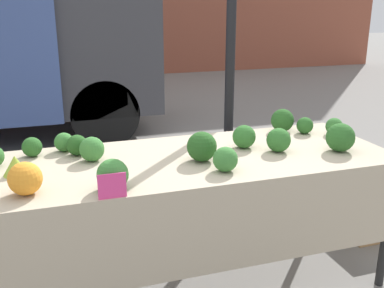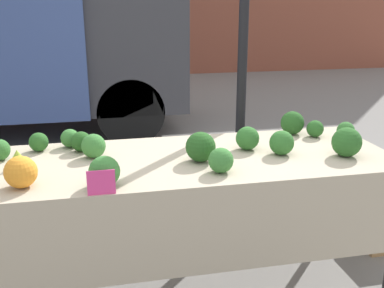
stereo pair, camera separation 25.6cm
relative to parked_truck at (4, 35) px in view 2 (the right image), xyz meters
name	(u,v)px [view 2 (the right image)]	position (x,y,z in m)	size (l,w,h in m)	color
ground_plane	(192,282)	(1.64, -3.85, -1.30)	(40.00, 40.00, 0.00)	gray
tent_pole	(243,56)	(2.15, -3.16, 0.03)	(0.07, 0.07, 2.65)	black
parked_truck	(4,35)	(0.00, 0.00, 0.00)	(4.13, 2.09, 2.41)	#384C84
market_table	(194,177)	(1.64, -3.92, -0.55)	(2.34, 0.88, 0.84)	tan
orange_cauliflower	(21,172)	(0.75, -4.12, -0.38)	(0.16, 0.16, 0.16)	orange
romanesco_head	(18,159)	(0.69, -3.84, -0.41)	(0.13, 0.13, 0.10)	#93B238
broccoli_head_1	(247,138)	(2.00, -3.78, -0.39)	(0.14, 0.14, 0.14)	#2D6628
broccoli_head_2	(221,160)	(1.74, -4.12, -0.39)	(0.13, 0.13, 0.13)	#387533
broccoli_head_3	(292,123)	(2.40, -3.52, -0.38)	(0.16, 0.16, 0.16)	#23511E
broccoli_head_4	(347,142)	(2.51, -4.02, -0.38)	(0.17, 0.17, 0.17)	#285B23
broccoli_head_5	(201,147)	(1.67, -3.93, -0.38)	(0.17, 0.17, 0.17)	#23511E
broccoli_head_6	(70,138)	(0.95, -3.51, -0.40)	(0.11, 0.11, 0.11)	#387533
broccoli_head_7	(93,146)	(1.09, -3.74, -0.39)	(0.14, 0.14, 0.14)	#387533
broccoli_head_8	(104,171)	(1.14, -4.18, -0.38)	(0.15, 0.15, 0.15)	#387533
broccoli_head_9	(39,142)	(0.77, -3.55, -0.40)	(0.11, 0.11, 0.11)	#285B23
broccoli_head_10	(315,129)	(2.52, -3.62, -0.40)	(0.11, 0.11, 0.11)	#285B23
broccoli_head_11	(282,143)	(2.16, -3.91, -0.39)	(0.14, 0.14, 0.14)	#2D6628
broccoli_head_12	(346,131)	(2.69, -3.70, -0.40)	(0.11, 0.11, 0.11)	#336B2D
broccoli_head_13	(81,142)	(1.01, -3.61, -0.40)	(0.12, 0.12, 0.12)	#23511E
price_sign	(101,183)	(1.12, -4.28, -0.40)	(0.13, 0.01, 0.12)	#E53D84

